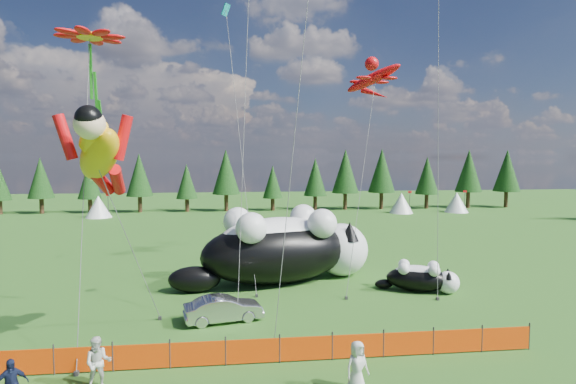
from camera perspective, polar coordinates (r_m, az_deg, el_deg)
The scene contains 13 objects.
ground at distance 20.63m, azimuth -4.81°, elevation -17.39°, with size 160.00×160.00×0.00m, color #0F3D0B.
safety_fence at distance 17.67m, azimuth -4.49°, elevation -19.48°, with size 22.06×0.06×1.10m.
tree_line at distance 64.26m, azimuth -6.11°, elevation 1.14°, with size 90.00×4.00×8.00m, color black, non-canonical shape.
festival_tents at distance 60.59m, azimuth 4.42°, elevation -1.51°, with size 50.00×3.20×2.80m, color white, non-canonical shape.
cat_large at distance 27.74m, azimuth -0.26°, elevation -6.96°, with size 12.48×6.90×4.59m.
cat_small at distance 27.20m, azimuth 16.59°, elevation -10.35°, with size 4.51×2.86×1.70m.
car at distance 21.86m, azimuth -8.18°, elevation -14.47°, with size 1.27×3.64×1.20m, color silver.
spectator_b at distance 17.07m, azimuth -22.98°, elevation -19.35°, with size 0.85×0.50×1.76m, color silver.
spectator_e at distance 15.86m, azimuth 8.77°, elevation -21.08°, with size 0.83×0.54×1.69m, color silver.
superhero_kite at distance 18.20m, azimuth -22.83°, elevation 4.34°, with size 5.30×6.53×10.08m.
gecko_kite at distance 33.37m, azimuth 10.76°, elevation 13.98°, with size 7.25×11.49×15.95m.
flower_kite at distance 22.50m, azimuth -23.86°, elevation 17.21°, with size 4.04×7.10×13.76m.
diamond_kite_d at distance 33.31m, azimuth -7.76°, elevation 20.86°, with size 2.12×8.76×19.58m.
Camera 1 is at (-0.56, -19.15, 7.66)m, focal length 28.00 mm.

